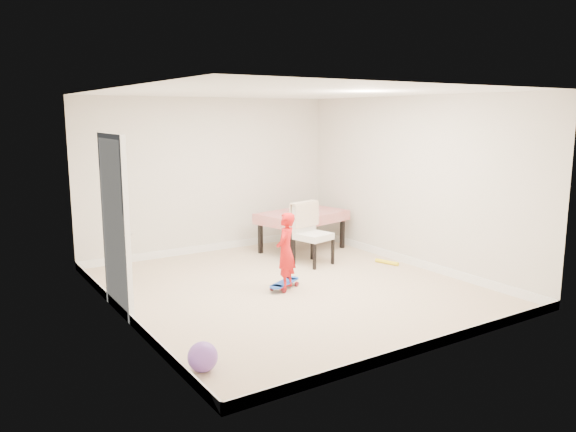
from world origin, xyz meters
TOP-DOWN VIEW (x-y plane):
  - ground at (0.00, 0.00)m, footprint 5.00×5.00m
  - ceiling at (0.00, 0.00)m, footprint 4.50×5.00m
  - wall_back at (0.00, 2.48)m, footprint 4.50×0.04m
  - wall_front at (0.00, -2.48)m, footprint 4.50×0.04m
  - wall_left at (-2.23, 0.00)m, footprint 0.04×5.00m
  - wall_right at (2.23, 0.00)m, footprint 0.04×5.00m
  - door at (-2.22, 0.30)m, footprint 0.11×0.94m
  - baseboard_back at (0.00, 2.49)m, footprint 4.50×0.02m
  - baseboard_front at (0.00, -2.49)m, footprint 4.50×0.02m
  - baseboard_left at (-2.24, 0.00)m, footprint 0.02×5.00m
  - baseboard_right at (2.24, 0.00)m, footprint 0.02×5.00m
  - dining_table at (1.33, 1.66)m, footprint 1.62×1.22m
  - dining_chair at (0.96, 0.81)m, footprint 0.66×0.72m
  - skateboard at (-0.08, 0.00)m, footprint 0.65×0.48m
  - child at (-0.12, -0.08)m, footprint 0.44×0.42m
  - balloon at (-2.04, -1.69)m, footprint 0.28×0.28m
  - foam_toy at (1.95, 0.20)m, footprint 0.18×0.40m

SIDE VIEW (x-z plane):
  - ground at x=0.00m, z-range 0.00..0.00m
  - foam_toy at x=1.95m, z-range 0.00..0.06m
  - skateboard at x=-0.08m, z-range 0.00..0.09m
  - baseboard_back at x=0.00m, z-range 0.00..0.12m
  - baseboard_front at x=0.00m, z-range 0.00..0.12m
  - baseboard_left at x=-2.24m, z-range 0.00..0.12m
  - baseboard_right at x=2.24m, z-range 0.00..0.12m
  - balloon at x=-2.04m, z-range 0.00..0.28m
  - dining_table at x=1.33m, z-range 0.00..0.68m
  - dining_chair at x=0.96m, z-range 0.00..0.97m
  - child at x=-0.12m, z-range 0.00..1.02m
  - door at x=-2.22m, z-range -0.03..2.08m
  - wall_back at x=0.00m, z-range 0.00..2.60m
  - wall_front at x=0.00m, z-range 0.00..2.60m
  - wall_left at x=-2.23m, z-range 0.00..2.60m
  - wall_right at x=2.23m, z-range 0.00..2.60m
  - ceiling at x=0.00m, z-range 2.56..2.60m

